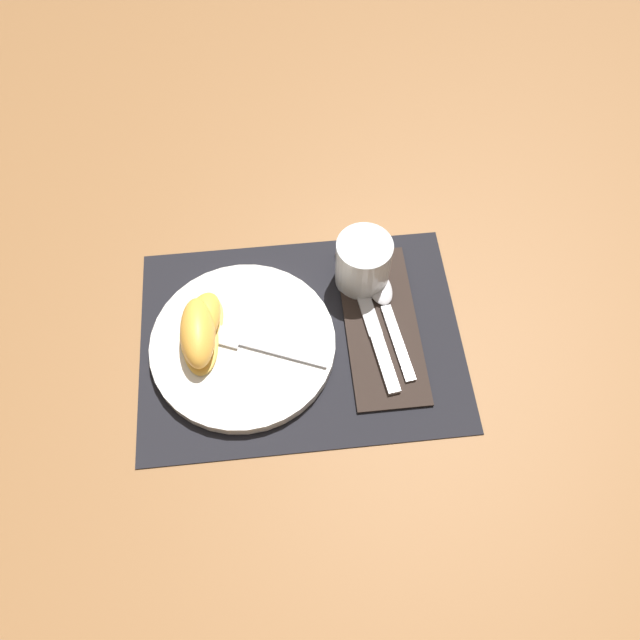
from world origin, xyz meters
The scene contains 10 objects.
ground_plane centered at (0.00, 0.00, 0.00)m, with size 3.00×3.00×0.00m, color olive.
placemat centered at (0.00, 0.00, 0.00)m, with size 0.43×0.32×0.00m.
plate centered at (-0.08, -0.01, 0.01)m, with size 0.25×0.25×0.02m.
juice_glass centered at (0.09, 0.09, 0.04)m, with size 0.08×0.08×0.08m.
napkin centered at (0.11, 0.01, 0.01)m, with size 0.10×0.25×0.00m.
knife centered at (0.10, 0.01, 0.01)m, with size 0.05×0.22×0.01m.
spoon centered at (0.12, 0.04, 0.01)m, with size 0.05×0.18×0.01m.
fork centered at (-0.07, -0.01, 0.02)m, with size 0.19×0.09×0.00m.
citrus_wedge_0 centered at (-0.13, 0.02, 0.04)m, with size 0.08×0.11×0.04m.
citrus_wedge_1 centered at (-0.13, 0.00, 0.04)m, with size 0.05×0.11×0.05m.
Camera 1 is at (-0.01, -0.39, 0.75)m, focal length 35.00 mm.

